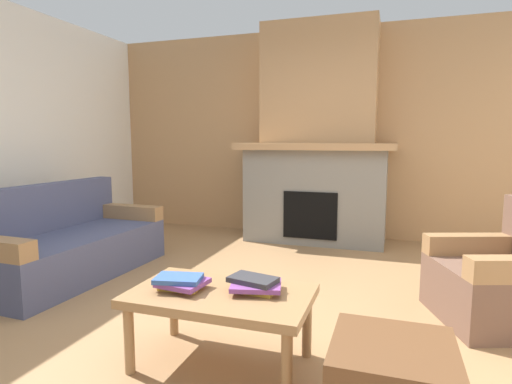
# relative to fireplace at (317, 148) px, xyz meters

# --- Properties ---
(ground) EXTENTS (9.00, 9.00, 0.00)m
(ground) POSITION_rel_fireplace_xyz_m (0.00, -2.62, -1.16)
(ground) COLOR #9E754C
(wall_back_wood_panel) EXTENTS (6.00, 0.12, 2.70)m
(wall_back_wood_panel) POSITION_rel_fireplace_xyz_m (0.00, 0.38, 0.19)
(wall_back_wood_panel) COLOR tan
(wall_back_wood_panel) RESTS_ON ground
(fireplace) EXTENTS (1.90, 0.82, 2.70)m
(fireplace) POSITION_rel_fireplace_xyz_m (0.00, 0.00, 0.00)
(fireplace) COLOR gray
(fireplace) RESTS_ON ground
(couch) EXTENTS (0.90, 1.83, 0.85)m
(couch) POSITION_rel_fireplace_xyz_m (-1.96, -2.14, -0.88)
(couch) COLOR #474C6B
(couch) RESTS_ON ground
(armchair) EXTENTS (0.97, 0.97, 0.85)m
(armchair) POSITION_rel_fireplace_xyz_m (1.68, -2.00, -0.87)
(armchair) COLOR brown
(armchair) RESTS_ON ground
(coffee_table) EXTENTS (1.00, 0.60, 0.43)m
(coffee_table) POSITION_rel_fireplace_xyz_m (0.03, -3.14, -0.79)
(coffee_table) COLOR #997047
(coffee_table) RESTS_ON ground
(book_stack_near_edge) EXTENTS (0.29, 0.25, 0.08)m
(book_stack_near_edge) POSITION_rel_fireplace_xyz_m (-0.19, -3.18, -0.69)
(book_stack_near_edge) COLOR gold
(book_stack_near_edge) RESTS_ON coffee_table
(book_stack_center) EXTENTS (0.32, 0.27, 0.08)m
(book_stack_center) POSITION_rel_fireplace_xyz_m (0.21, -3.08, -0.69)
(book_stack_center) COLOR gold
(book_stack_center) RESTS_ON coffee_table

